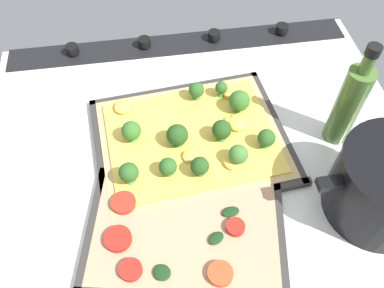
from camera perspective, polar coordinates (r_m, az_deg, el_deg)
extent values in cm
cube|color=silver|center=(73.81, 1.48, -2.23)|extent=(79.36, 69.28, 3.00)
cube|color=black|center=(93.47, -1.78, 14.22)|extent=(76.19, 7.00, 0.80)
cylinder|color=black|center=(97.69, 12.74, 15.82)|extent=(2.80, 2.80, 1.80)
cylinder|color=black|center=(93.69, 3.20, 15.28)|extent=(2.80, 2.80, 1.80)
cylinder|color=black|center=(92.30, -6.84, 14.28)|extent=(2.80, 2.80, 1.80)
cylinder|color=black|center=(93.61, -16.78, 12.86)|extent=(2.80, 2.80, 1.80)
cube|color=#33302D|center=(73.98, -0.11, 0.31)|extent=(37.21, 30.92, 0.50)
cube|color=#33302D|center=(82.22, -2.34, 7.73)|extent=(34.84, 4.28, 1.30)
cube|color=#33302D|center=(66.70, 2.64, -8.44)|extent=(34.84, 4.28, 1.30)
cube|color=#33302D|center=(77.85, 12.03, 2.84)|extent=(3.66, 27.94, 1.30)
cube|color=#33302D|center=(73.20, -13.03, -2.02)|extent=(3.66, 27.94, 1.30)
cube|color=tan|center=(73.38, -0.11, 0.66)|extent=(34.60, 28.32, 1.00)
cube|color=#EDC64C|center=(72.83, -0.11, 0.99)|extent=(31.79, 25.54, 0.40)
cone|color=#427635|center=(72.20, 4.19, 1.13)|extent=(1.95, 1.95, 1.12)
sphere|color=#264C1C|center=(70.72, 4.28, 2.07)|extent=(3.54, 3.54, 3.54)
cone|color=#427635|center=(71.43, -2.08, 0.35)|extent=(2.15, 2.15, 0.93)
sphere|color=#264C1C|center=(69.90, -2.12, 1.30)|extent=(3.91, 3.91, 3.91)
cone|color=#4D8B3F|center=(67.60, -8.83, -4.89)|extent=(1.84, 1.84, 1.27)
sphere|color=#2D5B23|center=(66.03, -9.04, -4.02)|extent=(3.34, 3.34, 3.34)
cone|color=#68AD54|center=(69.52, 6.53, -2.28)|extent=(1.86, 1.86, 0.89)
sphere|color=#427533|center=(68.12, 6.66, -1.46)|extent=(3.39, 3.39, 3.39)
cone|color=#5B9F46|center=(72.72, -8.50, 0.99)|extent=(1.94, 1.94, 1.04)
sphere|color=#386B28|center=(71.28, -8.68, 1.89)|extent=(3.53, 3.53, 3.53)
cone|color=#4D8B3F|center=(78.49, 0.63, 6.88)|extent=(1.67, 1.67, 1.12)
sphere|color=#2D5B23|center=(77.27, 0.64, 7.74)|extent=(3.03, 3.03, 3.03)
cone|color=#427635|center=(67.70, 1.09, -3.95)|extent=(1.74, 1.74, 1.02)
sphere|color=#264C1C|center=(66.27, 1.12, -3.16)|extent=(3.17, 3.17, 3.17)
cone|color=#4D8B3F|center=(67.85, -3.40, -3.98)|extent=(1.69, 1.69, 0.90)
sphere|color=#2D5B23|center=(66.51, -3.47, -3.24)|extent=(3.08, 3.08, 3.08)
cone|color=#4D8B3F|center=(79.09, 4.16, 7.27)|extent=(1.34, 1.34, 1.31)
sphere|color=#2D5B23|center=(77.97, 4.23, 8.07)|extent=(2.43, 2.43, 2.43)
cone|color=#4D8B3F|center=(72.26, 10.41, 0.06)|extent=(1.74, 1.74, 0.99)
sphere|color=#2D5B23|center=(70.94, 10.61, 0.88)|extent=(3.17, 3.17, 3.17)
cone|color=#5B9F46|center=(77.08, 6.66, 5.19)|extent=(2.20, 2.20, 0.90)
sphere|color=#386B28|center=(75.65, 6.80, 6.17)|extent=(4.00, 4.00, 4.00)
ellipsoid|color=#EDC64C|center=(69.56, -0.64, -1.80)|extent=(2.05, 2.73, 0.91)
ellipsoid|color=#EDC64C|center=(74.45, 6.60, 3.13)|extent=(5.26, 5.52, 1.51)
ellipsoid|color=#EDC64C|center=(79.52, 5.54, 7.41)|extent=(5.11, 5.20, 1.43)
ellipsoid|color=#EDC64C|center=(69.02, 5.57, -2.71)|extent=(3.65, 3.95, 1.11)
ellipsoid|color=#EDC64C|center=(77.75, -9.82, 5.31)|extent=(4.12, 4.29, 1.30)
ellipsoid|color=#EDC64C|center=(74.61, 5.37, 3.19)|extent=(3.17, 3.53, 1.01)
cube|color=#33302D|center=(64.81, -0.92, -12.49)|extent=(34.84, 27.43, 0.50)
cube|color=#33302D|center=(69.26, -0.42, -4.63)|extent=(30.76, 7.40, 1.30)
cube|color=#33302D|center=(65.63, 12.57, -12.65)|extent=(5.50, 21.44, 1.30)
cube|color=#33302D|center=(66.68, -14.14, -11.40)|extent=(5.50, 21.44, 1.30)
cube|color=tan|center=(64.17, -0.93, -12.23)|extent=(32.01, 24.59, 0.90)
cylinder|color=#D14723|center=(60.78, 4.06, -18.01)|extent=(3.80, 3.80, 1.00)
cylinder|color=#B22319|center=(61.48, -8.77, -17.36)|extent=(3.41, 3.41, 1.00)
cylinder|color=#B22319|center=(63.57, -10.54, -13.19)|extent=(4.24, 4.24, 1.00)
cylinder|color=red|center=(66.17, -9.77, -8.31)|extent=(4.04, 4.04, 1.00)
cylinder|color=#B22319|center=(63.70, 6.22, -11.73)|extent=(3.00, 3.00, 1.00)
ellipsoid|color=#193819|center=(64.90, 5.55, -9.63)|extent=(3.08, 2.16, 0.60)
ellipsoid|color=#193819|center=(62.81, 3.47, -13.30)|extent=(3.20, 2.90, 0.60)
ellipsoid|color=#193819|center=(60.96, -4.32, -17.86)|extent=(3.61, 3.58, 0.60)
cube|color=black|center=(61.25, 19.07, -5.37)|extent=(3.60, 2.00, 1.20)
cylinder|color=#476B2D|center=(74.14, 21.36, 5.01)|extent=(4.58, 4.58, 16.10)
cylinder|color=#476B2D|center=(67.72, 23.82, 10.48)|extent=(2.06, 2.06, 3.50)
cylinder|color=black|center=(66.19, 24.55, 12.07)|extent=(2.29, 2.29, 1.60)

